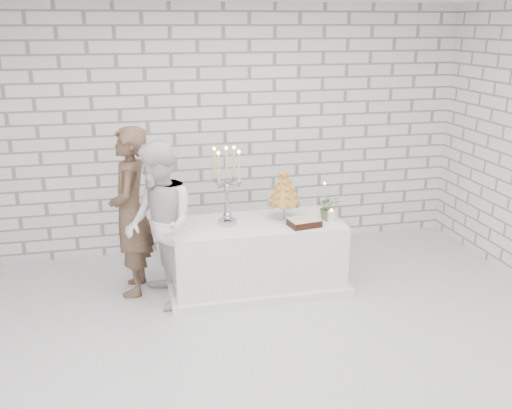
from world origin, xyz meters
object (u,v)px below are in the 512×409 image
object	(u,v)px
groom	(131,212)
bride	(160,225)
cake_table	(257,255)
croquembouche	(284,194)
candelabra	(227,186)

from	to	relation	value
groom	bride	bearing A→B (deg)	44.59
cake_table	groom	world-z (taller)	groom
bride	groom	bearing A→B (deg)	-153.10
groom	croquembouche	xyz separation A→B (m)	(1.61, -0.16, 0.13)
cake_table	groom	distance (m)	1.41
groom	bride	size ratio (longest dim) A/B	1.06
croquembouche	groom	bearing A→B (deg)	174.29
cake_table	candelabra	size ratio (longest dim) A/B	2.16
candelabra	croquembouche	world-z (taller)	candelabra
croquembouche	candelabra	bearing A→B (deg)	-176.46
groom	bride	distance (m)	0.44
groom	croquembouche	size ratio (longest dim) A/B	3.23
candelabra	croquembouche	size ratio (longest dim) A/B	1.50
groom	bride	world-z (taller)	groom
bride	croquembouche	xyz separation A→B (m)	(1.33, 0.19, 0.18)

